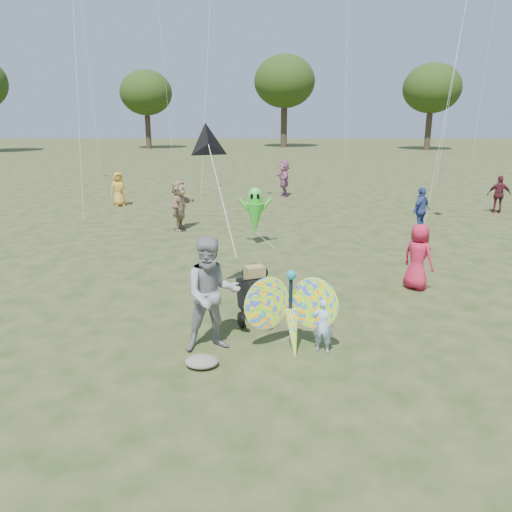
{
  "coord_description": "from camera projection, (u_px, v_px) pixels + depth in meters",
  "views": [
    {
      "loc": [
        0.01,
        -7.92,
        3.76
      ],
      "look_at": [
        -0.2,
        1.5,
        1.1
      ],
      "focal_mm": 35.0,
      "sensor_mm": 36.0,
      "label": 1
    }
  ],
  "objects": [
    {
      "name": "grey_bag",
      "position": [
        202.0,
        362.0,
        7.73
      ],
      "size": [
        0.52,
        0.43,
        0.17
      ],
      "primitive_type": "ellipsoid",
      "color": "gray",
      "rests_on": "ground"
    },
    {
      "name": "ground",
      "position": [
        266.0,
        341.0,
        8.64
      ],
      "size": [
        160.0,
        160.0,
        0.0
      ],
      "primitive_type": "plane",
      "color": "#51592B",
      "rests_on": "ground"
    },
    {
      "name": "crowd_h",
      "position": [
        499.0,
        195.0,
        19.75
      ],
      "size": [
        0.92,
        0.51,
        1.49
      ],
      "primitive_type": "imported",
      "rotation": [
        0.0,
        0.0,
        2.96
      ],
      "color": "#541C26",
      "rests_on": "ground"
    },
    {
      "name": "crowd_c",
      "position": [
        421.0,
        210.0,
        16.4
      ],
      "size": [
        0.9,
        0.88,
        1.52
      ],
      "primitive_type": "imported",
      "rotation": [
        0.0,
        0.0,
        3.9
      ],
      "color": "#344A91",
      "rests_on": "ground"
    },
    {
      "name": "crowd_a",
      "position": [
        418.0,
        257.0,
        11.05
      ],
      "size": [
        0.82,
        0.86,
        1.48
      ],
      "primitive_type": "imported",
      "rotation": [
        0.0,
        0.0,
        2.25
      ],
      "color": "#C31F3E",
      "rests_on": "ground"
    },
    {
      "name": "butterfly_kite",
      "position": [
        291.0,
        313.0,
        8.09
      ],
      "size": [
        1.74,
        0.75,
        1.59
      ],
      "color": "red",
      "rests_on": "ground"
    },
    {
      "name": "child_girl",
      "position": [
        323.0,
        325.0,
        8.12
      ],
      "size": [
        0.39,
        0.32,
        0.94
      ],
      "primitive_type": "imported",
      "rotation": [
        0.0,
        0.0,
        2.83
      ],
      "color": "#B1C9FB",
      "rests_on": "ground"
    },
    {
      "name": "alien_kite",
      "position": [
        255.0,
        213.0,
        14.77
      ],
      "size": [
        1.12,
        0.69,
        1.74
      ],
      "color": "#3CD431",
      "rests_on": "ground"
    },
    {
      "name": "crowd_d",
      "position": [
        180.0,
        205.0,
        16.77
      ],
      "size": [
        0.85,
        1.65,
        1.7
      ],
      "primitive_type": "imported",
      "rotation": [
        0.0,
        0.0,
        1.34
      ],
      "color": "tan",
      "rests_on": "ground"
    },
    {
      "name": "crowd_g",
      "position": [
        119.0,
        189.0,
        21.32
      ],
      "size": [
        0.84,
        0.72,
        1.45
      ],
      "primitive_type": "imported",
      "rotation": [
        0.0,
        0.0,
        0.45
      ],
      "color": "gold",
      "rests_on": "ground"
    },
    {
      "name": "adult_man",
      "position": [
        212.0,
        294.0,
        8.09
      ],
      "size": [
        1.1,
        0.95,
        1.92
      ],
      "primitive_type": "imported",
      "rotation": [
        0.0,
        0.0,
        0.27
      ],
      "color": "gray",
      "rests_on": "ground"
    },
    {
      "name": "delta_kite_rig",
      "position": [
        208.0,
        145.0,
        9.46
      ],
      "size": [
        1.09,
        2.29,
        2.1
      ],
      "color": "black",
      "rests_on": "ground"
    },
    {
      "name": "tree_line",
      "position": [
        304.0,
        83.0,
        49.99
      ],
      "size": [
        91.78,
        33.6,
        10.79
      ],
      "color": "#3A2D21",
      "rests_on": "ground"
    },
    {
      "name": "crowd_j",
      "position": [
        284.0,
        178.0,
        23.89
      ],
      "size": [
        0.74,
        1.66,
        1.73
      ],
      "primitive_type": "imported",
      "rotation": [
        0.0,
        0.0,
        4.86
      ],
      "color": "#AE638F",
      "rests_on": "ground"
    },
    {
      "name": "jogging_stroller",
      "position": [
        255.0,
        289.0,
        9.37
      ],
      "size": [
        0.75,
        1.14,
        1.09
      ],
      "rotation": [
        0.0,
        0.0,
        0.38
      ],
      "color": "black",
      "rests_on": "ground"
    }
  ]
}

